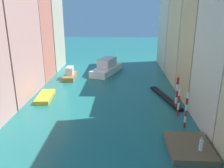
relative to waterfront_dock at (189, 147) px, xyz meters
The scene contains 16 objects.
ground_plane 19.91m from the waterfront_dock, 117.95° to the left, with size 154.00×154.00×0.00m, color #1E6B66.
building_left_2 29.96m from the waterfront_dock, 149.51° to the left, with size 7.32×12.21×18.30m.
building_left_3 35.67m from the waterfront_dock, 135.38° to the left, with size 7.32×7.44×17.60m.
building_left_4 42.32m from the waterfront_dock, 126.85° to the left, with size 7.32×9.05×20.61m.
building_right_2 17.42m from the waterfront_dock, 67.09° to the left, with size 7.32×8.04×16.82m.
building_right_3 26.37m from the waterfront_dock, 75.80° to the left, with size 7.32×10.76×20.18m.
building_right_4 37.40m from the waterfront_dock, 80.36° to the left, with size 7.32×12.18×21.82m.
waterfront_dock is the anchor object (origin of this frame).
person_on_dock 1.56m from the waterfront_dock, 51.02° to the right, with size 0.36×0.36×1.41m.
mooring_pole_0 5.14m from the waterfront_dock, 81.55° to the left, with size 0.30×0.30×4.81m.
mooring_pole_1 8.02m from the waterfront_dock, 85.69° to the left, with size 0.29×0.29×4.11m.
mooring_pole_2 10.25m from the waterfront_dock, 85.53° to the left, with size 0.37×0.37×4.96m.
vaporetto_white 30.70m from the waterfront_dock, 109.10° to the left, with size 6.79×11.19×3.23m.
gondola_black 13.99m from the waterfront_dock, 89.91° to the left, with size 3.50×9.91×0.40m.
motorboat_0 22.99m from the waterfront_dock, 144.83° to the left, with size 2.61×5.73×0.63m.
motorboat_1 29.89m from the waterfront_dock, 125.20° to the left, with size 2.38×5.83×2.36m.
Camera 1 is at (2.46, -13.65, 13.61)m, focal length 37.56 mm.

